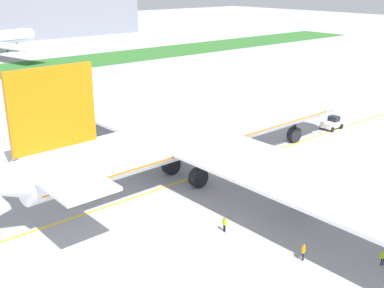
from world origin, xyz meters
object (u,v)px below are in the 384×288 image
pushback_tug (332,123)px  ground_crew_marshaller_front (225,223)px  ground_crew_wingwalker_port (383,256)px  ground_crew_wingwalker_starboard (304,250)px  airliner_foreground (202,134)px

pushback_tug → ground_crew_marshaller_front: size_ratio=3.44×
pushback_tug → ground_crew_wingwalker_port: 43.02m
ground_crew_wingwalker_starboard → pushback_tug: bearing=31.0°
ground_crew_wingwalker_starboard → ground_crew_marshaller_front: bearing=103.2°
pushback_tug → airliner_foreground: bearing=-178.8°
pushback_tug → ground_crew_wingwalker_starboard: pushback_tug is taller
ground_crew_wingwalker_port → airliner_foreground: bearing=87.1°
airliner_foreground → ground_crew_wingwalker_starboard: size_ratio=56.13×
airliner_foreground → pushback_tug: airliner_foreground is taller
pushback_tug → ground_crew_marshaller_front: 42.12m
ground_crew_marshaller_front → ground_crew_wingwalker_port: bearing=-63.3°
pushback_tug → ground_crew_wingwalker_port: (-32.72, -27.92, -0.08)m
ground_crew_marshaller_front → pushback_tug: bearing=19.4°
airliner_foreground → ground_crew_wingwalker_starboard: 23.41m
ground_crew_wingwalker_starboard → airliner_foreground: bearing=73.8°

